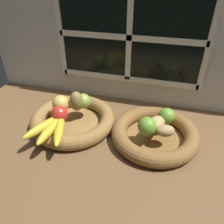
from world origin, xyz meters
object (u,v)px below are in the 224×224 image
object	(u,v)px
potato_small	(165,131)
lime_far	(167,116)
apple_red_front	(60,114)
lime_near	(147,126)
apple_green_back	(83,101)
pear_brown	(76,101)
fruit_bowl_right	(155,134)
potato_back	(163,117)
potato_large	(156,123)
apple_golden_left	(61,104)
banana_bunch_front	(52,128)
fruit_bowl_left	(73,120)

from	to	relation	value
potato_small	lime_far	world-z (taller)	lime_far
apple_red_front	lime_near	bearing A→B (deg)	1.97
apple_green_back	pear_brown	world-z (taller)	pear_brown
fruit_bowl_right	apple_green_back	size ratio (longest dim) A/B	5.16
potato_back	lime_far	world-z (taller)	lime_far
lime_near	potato_large	bearing A→B (deg)	56.31
fruit_bowl_right	apple_green_back	world-z (taller)	apple_green_back
apple_golden_left	potato_small	size ratio (longest dim) A/B	1.06
banana_bunch_front	potato_large	distance (cm)	38.49
pear_brown	potato_back	world-z (taller)	pear_brown
apple_red_front	potato_small	size ratio (longest dim) A/B	0.98
pear_brown	potato_large	world-z (taller)	pear_brown
fruit_bowl_right	potato_small	distance (cm)	7.25
potato_large	potato_small	distance (cm)	5.08
banana_bunch_front	potato_back	world-z (taller)	potato_back
apple_green_back	fruit_bowl_left	bearing A→B (deg)	-116.38
potato_small	lime_near	xyz separation A→B (cm)	(-6.49, -0.76, 1.28)
apple_golden_left	lime_near	world-z (taller)	apple_golden_left
fruit_bowl_left	apple_golden_left	size ratio (longest dim) A/B	5.00
pear_brown	lime_near	world-z (taller)	pear_brown
apple_red_front	lime_near	xyz separation A→B (cm)	(33.57, 1.15, 0.16)
pear_brown	lime_near	distance (cm)	31.19
lime_near	potato_small	bearing A→B (deg)	6.67
apple_golden_left	potato_small	xyz separation A→B (cm)	(42.76, -4.53, -1.39)
pear_brown	fruit_bowl_right	bearing A→B (deg)	-5.52
potato_small	fruit_bowl_left	bearing A→B (deg)	174.55
apple_red_front	lime_far	bearing A→B (deg)	13.89
fruit_bowl_right	banana_bunch_front	distance (cm)	38.78
pear_brown	banana_bunch_front	distance (cm)	16.19
fruit_bowl_right	potato_large	distance (cm)	5.27
apple_green_back	banana_bunch_front	xyz separation A→B (cm)	(-5.19, -18.11, -1.56)
banana_bunch_front	lime_near	distance (cm)	34.53
fruit_bowl_right	pear_brown	distance (cm)	34.10
lime_near	lime_far	xyz separation A→B (cm)	(6.29, 8.70, -0.29)
apple_green_back	potato_small	distance (cm)	36.07
banana_bunch_front	apple_green_back	bearing A→B (deg)	74.02
pear_brown	lime_far	bearing A→B (deg)	1.80
apple_red_front	lime_far	xyz separation A→B (cm)	(39.86, 9.86, -0.13)
banana_bunch_front	pear_brown	bearing A→B (deg)	78.13
apple_red_front	potato_small	xyz separation A→B (cm)	(40.07, 1.91, -1.12)
fruit_bowl_left	lime_near	distance (cm)	32.12
potato_large	potato_small	xyz separation A→B (cm)	(3.59, -3.59, -0.10)
potato_large	lime_near	xyz separation A→B (cm)	(-2.90, -4.35, 1.17)
potato_small	lime_near	world-z (taller)	lime_near
apple_red_front	potato_back	size ratio (longest dim) A/B	1.02
lime_far	potato_large	bearing A→B (deg)	-127.87
potato_large	potato_back	xyz separation A→B (cm)	(2.24, 4.94, -0.14)
apple_green_back	banana_bunch_front	size ratio (longest dim) A/B	0.34
apple_green_back	lime_far	distance (cm)	34.65
apple_green_back	lime_near	xyz separation A→B (cm)	(28.34, -10.04, 0.15)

